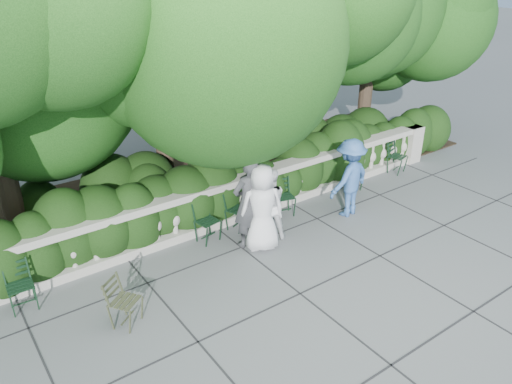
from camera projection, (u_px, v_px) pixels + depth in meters
ground at (286, 258)px, 9.52m from camera, size 90.00×90.00×0.00m
balustrade at (234, 200)px, 10.62m from camera, size 12.00×0.44×1.00m
shrub_hedge at (207, 200)px, 11.71m from camera, size 15.00×2.60×1.70m
tree_canopy at (222, 20)px, 10.46m from camera, size 15.04×6.52×6.78m
chair_a at (27, 313)px, 8.07m from camera, size 0.46×0.50×0.84m
chair_b at (244, 230)px, 10.45m from camera, size 0.59×0.61×0.84m
chair_c at (213, 243)px, 9.98m from camera, size 0.52×0.55×0.84m
chair_d at (354, 192)px, 12.09m from camera, size 0.53×0.56×0.84m
chair_e at (286, 218)px, 10.93m from camera, size 0.55×0.58×0.84m
chair_f at (401, 174)px, 13.05m from camera, size 0.55×0.58×0.84m
chair_weathered at (136, 326)px, 7.80m from camera, size 0.64×0.65×0.84m
person_businessman at (262, 208)px, 9.46m from camera, size 1.01×0.84×1.76m
person_woman_grey at (248, 202)px, 9.54m from camera, size 0.69×0.45×1.88m
person_casual_man at (269, 204)px, 9.87m from camera, size 0.89×0.79×1.51m
person_older_blue at (350, 178)px, 10.71m from camera, size 1.21×0.80×1.75m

